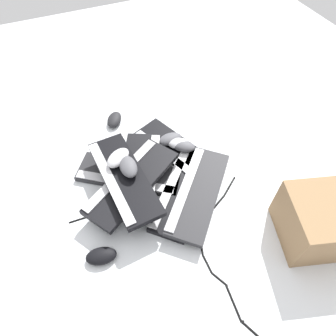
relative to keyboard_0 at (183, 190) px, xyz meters
name	(u,v)px	position (x,y,z in m)	size (l,w,h in m)	color
ground_plane	(161,165)	(-0.17, -0.03, -0.01)	(3.20, 3.20, 0.00)	silver
keyboard_0	(183,190)	(0.00, 0.00, 0.00)	(0.42, 0.41, 0.03)	black
keyboard_1	(177,152)	(-0.20, 0.07, 0.00)	(0.46, 0.30, 0.03)	black
keyboard_2	(129,174)	(-0.17, -0.18, 0.00)	(0.38, 0.45, 0.03)	#232326
keyboard_3	(140,174)	(-0.13, -0.14, 0.03)	(0.46, 0.33, 0.03)	black
keyboard_4	(132,182)	(-0.08, -0.19, 0.06)	(0.36, 0.45, 0.03)	black
keyboard_5	(123,178)	(-0.09, -0.22, 0.09)	(0.45, 0.18, 0.03)	black
keyboard_6	(198,192)	(0.05, 0.04, 0.03)	(0.43, 0.41, 0.03)	#232326
mouse_0	(101,256)	(0.14, -0.39, 0.01)	(0.11, 0.07, 0.04)	black
mouse_1	(180,144)	(-0.21, 0.08, 0.04)	(0.11, 0.07, 0.04)	#B7B7BC
mouse_2	(183,146)	(-0.20, 0.09, 0.04)	(0.11, 0.07, 0.04)	#4C4C51
mouse_3	(119,159)	(-0.16, -0.21, 0.13)	(0.11, 0.07, 0.04)	#B7B7BC
mouse_4	(128,167)	(-0.11, -0.19, 0.13)	(0.11, 0.07, 0.04)	#4C4C51
mouse_5	(170,139)	(-0.26, 0.05, 0.04)	(0.11, 0.07, 0.04)	#4C4C51
mouse_6	(114,120)	(-0.51, -0.14, 0.01)	(0.11, 0.07, 0.04)	black
cable_0	(237,323)	(0.52, -0.05, -0.01)	(0.58, 0.17, 0.01)	black
cable_1	(161,208)	(0.04, -0.11, -0.01)	(0.23, 0.71, 0.01)	black
cardboard_box	(323,221)	(0.36, 0.37, 0.09)	(0.27, 0.24, 0.20)	olive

